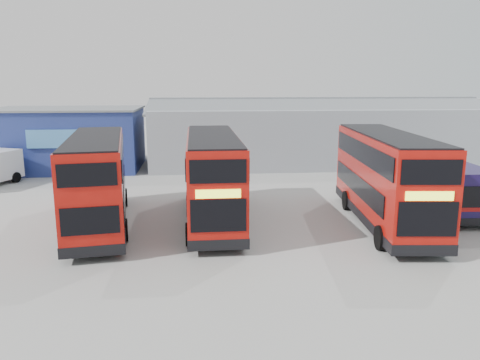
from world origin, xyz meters
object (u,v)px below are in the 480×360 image
at_px(double_decker_left, 97,182).
at_px(office_block, 68,138).
at_px(double_decker_centre, 213,179).
at_px(maintenance_shed, 316,133).
at_px(double_decker_right, 385,180).
at_px(single_decker_blue, 431,181).

bearing_deg(double_decker_left, office_block, -79.33).
bearing_deg(double_decker_left, double_decker_centre, 175.00).
bearing_deg(office_block, double_decker_centre, -55.35).
xyz_separation_m(maintenance_shed, double_decker_left, (-16.17, -19.17, -0.32)).
xyz_separation_m(office_block, double_decker_right, (20.40, -18.21, -0.24)).
height_order(maintenance_shed, double_decker_right, maintenance_shed).
bearing_deg(maintenance_shed, single_decker_blue, -80.74).
xyz_separation_m(double_decker_left, double_decker_centre, (5.82, 0.31, -0.00)).
bearing_deg(double_decker_centre, double_decker_left, -177.15).
relative_size(maintenance_shed, double_decker_right, 2.69).
distance_m(office_block, double_decker_centre, 20.49).
relative_size(maintenance_shed, double_decker_centre, 2.81).
relative_size(office_block, double_decker_left, 1.11).
bearing_deg(office_block, maintenance_shed, 5.21).
relative_size(double_decker_left, double_decker_right, 0.98).
bearing_deg(double_decker_right, double_decker_centre, 176.58).
relative_size(office_block, double_decker_right, 1.09).
relative_size(office_block, double_decker_centre, 1.13).
bearing_deg(office_block, double_decker_right, -41.75).
bearing_deg(double_decker_left, double_decker_right, 167.81).
bearing_deg(single_decker_blue, double_decker_left, 10.60).
bearing_deg(double_decker_centre, maintenance_shed, 61.00).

